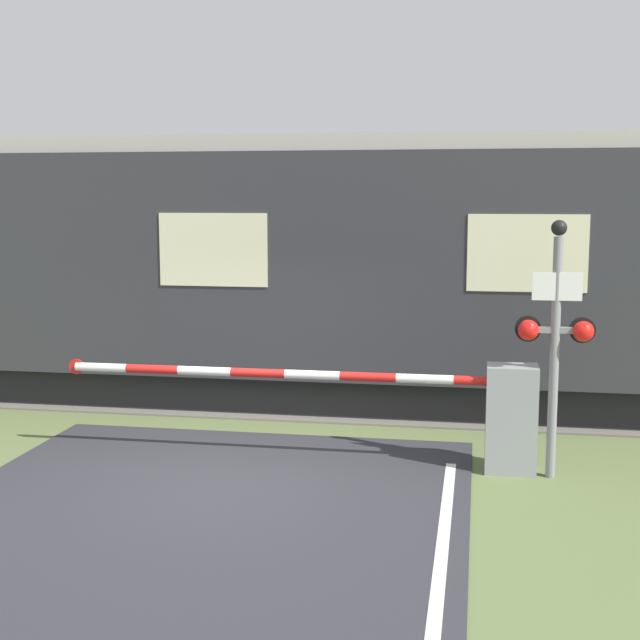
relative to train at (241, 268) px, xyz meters
The scene contains 5 objects.
ground_plane 4.89m from the train, 77.48° to the right, with size 80.00×80.00×0.00m, color #5B6B3D.
track_bed 2.30m from the train, ahead, with size 36.00×3.20×0.13m.
train is the anchor object (origin of this frame).
crossing_barrier 5.27m from the train, 42.12° to the right, with size 5.92×0.44×1.29m.
signal_post 5.89m from the train, 37.14° to the right, with size 0.91×0.26×3.01m.
Camera 1 is at (2.83, -9.68, 3.29)m, focal length 50.00 mm.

